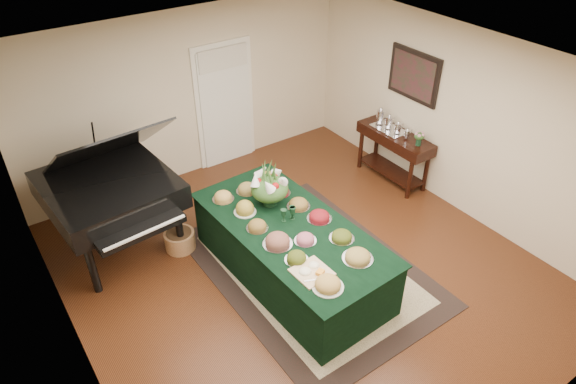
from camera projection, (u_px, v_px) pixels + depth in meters
ground at (301, 268)px, 6.77m from camera, size 6.00×6.00×0.00m
area_rug at (310, 268)px, 6.75m from camera, size 2.35×3.29×0.01m
kitchen_doorway at (225, 106)px, 8.47m from camera, size 1.05×0.07×2.10m
buffet_table at (291, 251)px, 6.45m from camera, size 1.40×2.78×0.79m
food_platters at (288, 222)px, 6.23m from camera, size 1.07×2.39×0.13m
cutting_board at (311, 270)px, 5.56m from camera, size 0.39×0.39×0.10m
green_goblets at (289, 214)px, 6.29m from camera, size 0.20×0.10×0.18m
floral_centerpiece at (269, 185)px, 6.45m from camera, size 0.50×0.50×0.50m
grand_piano at (109, 189)px, 6.62m from camera, size 1.74×1.95×1.86m
wicker_basket at (180, 240)px, 7.03m from camera, size 0.42×0.42×0.26m
mahogany_sideboard at (394, 144)px, 8.18m from camera, size 0.45×1.33×0.85m
tea_service at (391, 124)px, 8.09m from camera, size 0.34×0.74×0.30m
pink_bouquet at (419, 137)px, 7.67m from camera, size 0.18×0.18×0.23m
wall_painting at (414, 75)px, 7.66m from camera, size 0.05×0.95×0.75m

